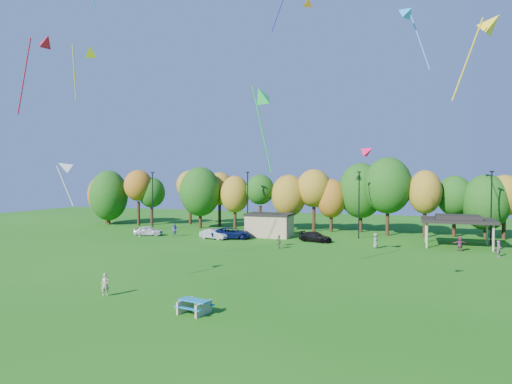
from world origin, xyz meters
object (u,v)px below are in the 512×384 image
(car_a, at_px, (148,231))
(car_b, at_px, (214,234))
(kite_flyer, at_px, (105,285))
(car_d, at_px, (315,237))
(picnic_table, at_px, (194,305))
(car_c, at_px, (232,233))

(car_a, distance_m, car_b, 10.29)
(kite_flyer, height_order, car_a, kite_flyer)
(car_b, height_order, car_d, car_b)
(car_a, height_order, car_d, car_a)
(picnic_table, xyz_separation_m, car_d, (0.70, 32.63, 0.14))
(kite_flyer, relative_size, car_a, 0.40)
(picnic_table, xyz_separation_m, kite_flyer, (-7.74, 1.54, 0.31))
(kite_flyer, bearing_deg, picnic_table, -36.66)
(car_d, bearing_deg, car_b, 113.55)
(picnic_table, distance_m, car_b, 33.19)
(car_d, bearing_deg, picnic_table, -166.02)
(car_a, bearing_deg, car_c, -102.44)
(car_b, distance_m, car_c, 2.40)
(picnic_table, height_order, kite_flyer, kite_flyer)
(kite_flyer, bearing_deg, car_b, 74.19)
(kite_flyer, xyz_separation_m, car_b, (-4.94, 29.13, -0.14))
(car_d, bearing_deg, car_a, 109.60)
(car_a, distance_m, car_d, 23.74)
(car_a, relative_size, car_b, 0.99)
(picnic_table, distance_m, kite_flyer, 7.90)
(kite_flyer, distance_m, car_d, 32.22)
(picnic_table, height_order, car_a, car_a)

